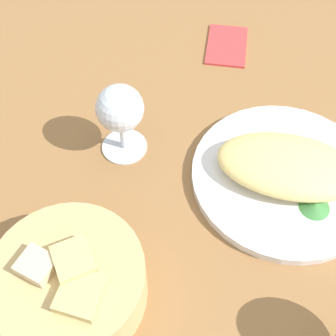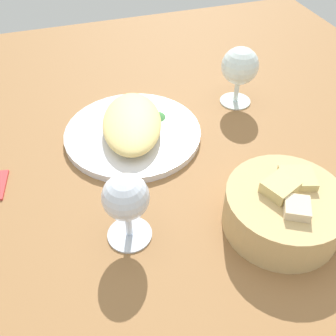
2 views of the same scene
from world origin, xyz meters
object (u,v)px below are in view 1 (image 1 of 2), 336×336
Objects in this scene: plate at (284,177)px; wine_glass_near at (120,112)px; folded_napkin at (227,45)px; bread_basket at (70,283)px.

wine_glass_near reaches higher than plate.
plate is 29.84cm from folded_napkin.
bread_basket is (27.97, 16.30, 2.89)cm from plate.
folded_napkin is at bearing -79.57° from plate.
wine_glass_near is at bearing -15.28° from plate.
bread_basket is at bearing 30.24° from plate.
bread_basket is 51.02cm from folded_napkin.
plate is at bearing 19.97° from folded_napkin.
wine_glass_near is at bearing -102.51° from bread_basket.
wine_glass_near is (22.96, -6.27, 7.04)cm from plate.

